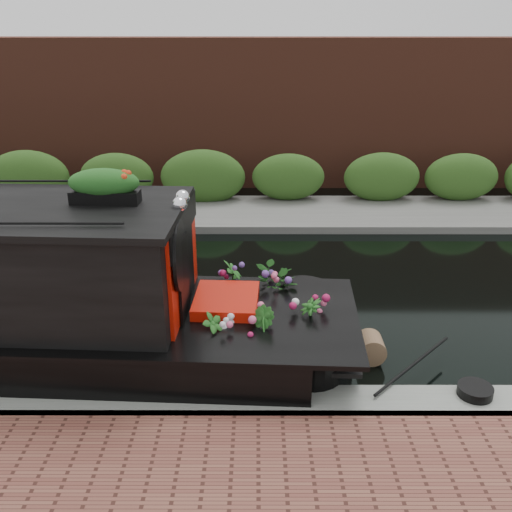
{
  "coord_description": "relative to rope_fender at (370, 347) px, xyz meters",
  "views": [
    {
      "loc": [
        1.37,
        -8.96,
        4.54
      ],
      "look_at": [
        1.36,
        -0.6,
        0.99
      ],
      "focal_mm": 40.0,
      "sensor_mm": 36.0,
      "label": 1
    }
  ],
  "objects": [
    {
      "name": "ground",
      "position": [
        -2.98,
        2.04,
        -0.2
      ],
      "size": [
        80.0,
        80.0,
        0.0
      ],
      "primitive_type": "plane",
      "color": "black",
      "rests_on": "ground"
    },
    {
      "name": "near_bank_coping",
      "position": [
        -2.98,
        -1.26,
        -0.2
      ],
      "size": [
        40.0,
        0.6,
        0.5
      ],
      "primitive_type": "cube",
      "color": "gray",
      "rests_on": "ground"
    },
    {
      "name": "far_bank_path",
      "position": [
        -2.98,
        6.24,
        -0.2
      ],
      "size": [
        40.0,
        2.4,
        0.34
      ],
      "primitive_type": "cube",
      "color": "#61615D",
      "rests_on": "ground"
    },
    {
      "name": "far_hedge",
      "position": [
        -2.98,
        7.14,
        -0.2
      ],
      "size": [
        40.0,
        1.1,
        2.8
      ],
      "primitive_type": "cube",
      "color": "#2D521B",
      "rests_on": "ground"
    },
    {
      "name": "far_brick_wall",
      "position": [
        -2.98,
        9.24,
        -0.2
      ],
      "size": [
        40.0,
        1.0,
        8.0
      ],
      "primitive_type": "cube",
      "color": "#572A1D",
      "rests_on": "ground"
    },
    {
      "name": "rope_fender",
      "position": [
        0.0,
        0.0,
        0.0
      ],
      "size": [
        0.4,
        0.4,
        0.4
      ],
      "primitive_type": "cylinder",
      "rotation": [
        1.57,
        0.0,
        0.0
      ],
      "color": "brown",
      "rests_on": "ground"
    },
    {
      "name": "coiled_mooring_rope",
      "position": [
        1.06,
        -1.16,
        0.11
      ],
      "size": [
        0.43,
        0.43,
        0.12
      ],
      "primitive_type": "cylinder",
      "color": "black",
      "rests_on": "near_bank_coping"
    }
  ]
}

